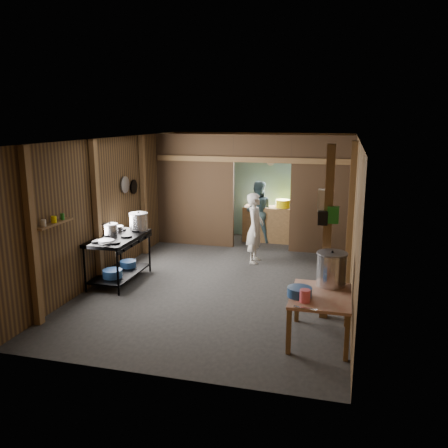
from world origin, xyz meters
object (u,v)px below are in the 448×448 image
(gas_range, at_px, (119,259))
(pink_bucket, at_px, (305,296))
(stock_pot, at_px, (331,270))
(cook, at_px, (255,228))
(yellow_tub, at_px, (283,204))
(prep_table, at_px, (320,317))
(stove_pot_large, at_px, (139,222))

(gas_range, distance_m, pink_bucket, 3.95)
(stock_pot, relative_size, cook, 0.34)
(pink_bucket, relative_size, yellow_tub, 0.48)
(stock_pot, xyz_separation_m, cook, (-1.63, 2.82, -0.15))
(prep_table, distance_m, yellow_tub, 5.19)
(yellow_tub, relative_size, cook, 0.24)
(prep_table, relative_size, cook, 0.75)
(pink_bucket, bearing_deg, stock_pot, 67.13)
(pink_bucket, bearing_deg, cook, 110.66)
(prep_table, bearing_deg, stove_pot_large, 150.86)
(stove_pot_large, xyz_separation_m, cook, (2.02, 1.25, -0.28))
(prep_table, distance_m, cook, 3.59)
(pink_bucket, bearing_deg, prep_table, 59.21)
(pink_bucket, distance_m, yellow_tub, 5.43)
(gas_range, xyz_separation_m, cook, (2.19, 1.79, 0.30))
(prep_table, height_order, cook, cook)
(stove_pot_large, relative_size, yellow_tub, 1.04)
(gas_range, bearing_deg, stock_pot, -15.18)
(gas_range, distance_m, yellow_tub, 4.41)
(gas_range, relative_size, stove_pot_large, 4.03)
(gas_range, bearing_deg, prep_table, -21.16)
(stock_pot, bearing_deg, gas_range, 164.82)
(gas_range, bearing_deg, stove_pot_large, 72.45)
(prep_table, height_order, stock_pot, stock_pot)
(yellow_tub, bearing_deg, cook, -100.36)
(stove_pot_large, distance_m, pink_bucket, 4.07)
(stove_pot_large, height_order, yellow_tub, stove_pot_large)
(cook, bearing_deg, gas_range, 128.37)
(prep_table, distance_m, stock_pot, 0.69)
(stock_pot, bearing_deg, stove_pot_large, 156.68)
(cook, bearing_deg, stock_pot, -150.81)
(prep_table, xyz_separation_m, cook, (-1.52, 3.22, 0.41))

